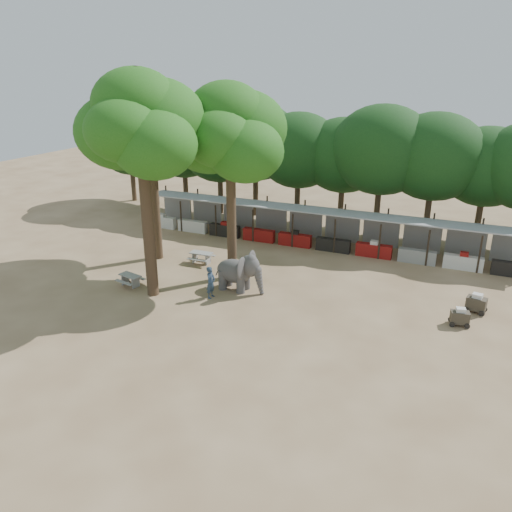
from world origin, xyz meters
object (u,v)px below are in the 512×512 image
at_px(yard_tree_left, 150,132).
at_px(yard_tree_center, 140,126).
at_px(elephant, 240,271).
at_px(cart_back, 476,303).
at_px(yard_tree_back, 229,133).
at_px(cart_front, 460,317).
at_px(handler, 211,282).
at_px(picnic_table_far, 201,256).
at_px(picnic_table_near, 130,279).

bearing_deg(yard_tree_left, yard_tree_center, -59.04).
bearing_deg(elephant, cart_back, 13.32).
xyz_separation_m(elephant, cart_back, (12.44, 2.36, -0.63)).
bearing_deg(cart_back, yard_tree_back, -165.89).
relative_size(cart_front, cart_back, 0.90).
distance_m(yard_tree_left, yard_tree_back, 6.09).
bearing_deg(yard_tree_left, handler, -34.07).
relative_size(picnic_table_far, cart_front, 1.41).
relative_size(yard_tree_left, cart_front, 10.41).
bearing_deg(handler, yard_tree_center, 102.86).
height_order(picnic_table_near, cart_back, cart_back).
distance_m(yard_tree_left, yard_tree_center, 5.92).
xyz_separation_m(elephant, handler, (-1.03, -1.54, -0.23)).
height_order(picnic_table_near, cart_front, cart_front).
relative_size(picnic_table_near, picnic_table_far, 1.06).
xyz_separation_m(elephant, picnic_table_far, (-4.10, 2.85, -0.66)).
xyz_separation_m(picnic_table_near, cart_back, (18.55, 4.35, 0.07)).
relative_size(elephant, handler, 1.64).
distance_m(yard_tree_center, picnic_table_near, 8.94).
height_order(handler, picnic_table_near, handler).
distance_m(picnic_table_near, cart_back, 19.05).
distance_m(yard_tree_left, elephant, 10.56).
height_order(handler, picnic_table_far, handler).
height_order(handler, cart_back, handler).
height_order(picnic_table_near, picnic_table_far, picnic_table_far).
height_order(yard_tree_back, picnic_table_near, yard_tree_back).
bearing_deg(picnic_table_far, yard_tree_left, -179.51).
xyz_separation_m(elephant, picnic_table_near, (-6.11, -1.99, -0.70)).
bearing_deg(yard_tree_back, cart_back, 2.58).
bearing_deg(picnic_table_near, yard_tree_center, 3.78).
distance_m(elephant, picnic_table_far, 5.04).
height_order(yard_tree_back, picnic_table_far, yard_tree_back).
bearing_deg(yard_tree_left, elephant, -20.44).
bearing_deg(cart_front, yard_tree_back, 164.14).
xyz_separation_m(handler, cart_front, (12.76, 2.03, -0.44)).
relative_size(elephant, cart_front, 2.81).
height_order(yard_tree_back, cart_front, yard_tree_back).
bearing_deg(yard_tree_center, picnic_table_near, 171.30).
bearing_deg(yard_tree_center, cart_back, 15.38).
bearing_deg(handler, picnic_table_far, 35.69).
distance_m(cart_front, cart_back, 2.00).
height_order(yard_tree_left, handler, yard_tree_left).
distance_m(yard_tree_back, handler, 8.32).
relative_size(yard_tree_left, yard_tree_center, 0.92).
bearing_deg(picnic_table_far, handler, -56.36).
xyz_separation_m(yard_tree_left, picnic_table_near, (1.25, -4.73, -7.76)).
xyz_separation_m(picnic_table_near, cart_front, (17.83, 2.48, 0.02)).
relative_size(yard_tree_back, cart_front, 10.73).
bearing_deg(cart_back, cart_front, -99.32).
height_order(yard_tree_center, handler, yard_tree_center).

